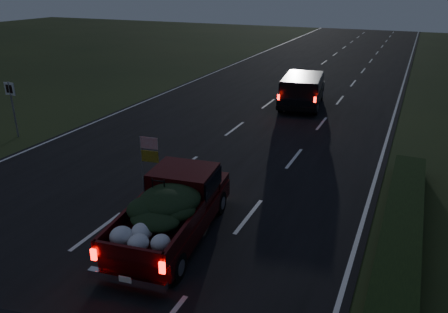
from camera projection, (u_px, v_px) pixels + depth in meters
The scene contains 6 objects.
ground at pixel (97, 231), 12.25m from camera, with size 120.00×120.00×0.00m, color black.
road_asphalt at pixel (97, 231), 12.25m from camera, with size 14.00×120.00×0.02m, color black.
hedge_row at pixel (401, 230), 11.73m from camera, with size 1.00×10.00×0.60m, color black.
route_sign at pixel (12, 101), 19.08m from camera, with size 0.55×0.08×2.50m.
pickup_truck at pixel (173, 206), 11.69m from camera, with size 2.41×4.98×2.52m.
lead_suv at pixel (302, 88), 24.07m from camera, with size 2.66×5.12×1.41m.
Camera 1 is at (7.57, -8.21, 6.52)m, focal length 35.00 mm.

